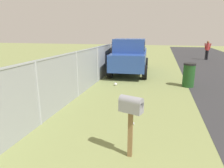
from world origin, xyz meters
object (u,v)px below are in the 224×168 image
Objects in this scene: pickup_truck at (130,55)px; pedestrian at (207,49)px; trash_bin at (189,75)px; mailbox at (131,109)px.

pedestrian is (7.82, -5.85, -0.10)m from pickup_truck.
pickup_truck is 4.54× the size of trash_bin.
pickup_truck is (8.33, 1.35, 0.09)m from mailbox.
pickup_truck is at bearing 52.54° from trash_bin.
mailbox is 1.17× the size of trash_bin.
mailbox is 16.76m from pedestrian.
pedestrian is (10.21, -2.73, 0.45)m from trash_bin.
pedestrian is at bearing 2.54° from mailbox.
mailbox is at bearing 2.62° from pedestrian.
trash_bin is at bearing 3.26° from pedestrian.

